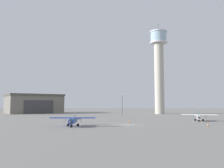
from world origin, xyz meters
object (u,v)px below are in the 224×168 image
object	(u,v)px
airplane_blue	(73,120)
traffic_cone_near_right	(129,122)
airplane_white	(199,116)
control_tower	(159,64)
traffic_cone_near_left	(208,125)
light_post_west	(122,102)

from	to	relation	value
airplane_blue	traffic_cone_near_right	size ratio (longest dim) A/B	12.79
airplane_white	airplane_blue	world-z (taller)	airplane_blue
airplane_white	traffic_cone_near_right	bearing A→B (deg)	-49.35
control_tower	traffic_cone_near_left	distance (m)	65.23
airplane_white	traffic_cone_near_right	size ratio (longest dim) A/B	12.49
airplane_blue	control_tower	bearing A→B (deg)	152.69
control_tower	light_post_west	bearing A→B (deg)	-139.64
airplane_white	light_post_west	world-z (taller)	light_post_west
control_tower	airplane_white	size ratio (longest dim) A/B	4.83
traffic_cone_near_left	airplane_blue	bearing A→B (deg)	-175.89
control_tower	traffic_cone_near_right	bearing A→B (deg)	-106.31
airplane_white	traffic_cone_near_left	xyz separation A→B (m)	(-2.78, -14.32, -0.97)
control_tower	traffic_cone_near_left	bearing A→B (deg)	-89.78
airplane_blue	traffic_cone_near_left	bearing A→B (deg)	90.43
airplane_white	traffic_cone_near_right	xyz separation A→B (m)	(-18.87, -7.56, -0.90)
control_tower	airplane_blue	bearing A→B (deg)	-113.63
light_post_west	traffic_cone_near_right	xyz separation A→B (m)	(1.65, -39.33, -4.86)
control_tower	traffic_cone_near_left	world-z (taller)	control_tower
light_post_west	traffic_cone_near_left	bearing A→B (deg)	-68.95
control_tower	airplane_blue	xyz separation A→B (m)	(-27.54, -62.96, -22.19)
airplane_blue	light_post_west	world-z (taller)	light_post_west
control_tower	airplane_white	bearing A→B (deg)	-86.31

